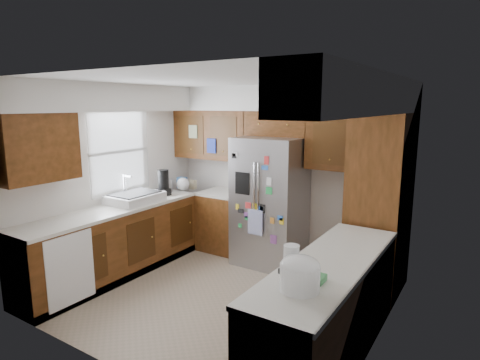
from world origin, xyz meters
name	(u,v)px	position (x,y,z in m)	size (l,w,h in m)	color
floor	(221,295)	(0.00, 0.00, 0.00)	(3.60, 3.60, 0.00)	tan
room_shell	(230,140)	(-0.11, 0.36, 1.82)	(3.64, 3.24, 2.52)	silver
left_counter_run	(140,240)	(-1.36, 0.03, 0.43)	(1.36, 3.20, 0.92)	#3E250B
right_counter_run	(328,315)	(1.50, -0.47, 0.42)	(0.63, 2.25, 0.92)	#3E250B
pantry	(379,204)	(1.50, 1.15, 1.07)	(0.60, 0.90, 2.15)	#3E250B
fridge	(270,202)	(0.00, 1.20, 0.90)	(0.90, 0.79, 1.80)	#96969A
bridge_cabinet	(279,124)	(0.00, 1.43, 1.98)	(0.96, 0.34, 0.35)	#3E250B
fridge_top_items	(278,102)	(-0.02, 1.43, 2.27)	(0.78, 0.28, 0.27)	#2633B0
sink_assembly	(135,198)	(-1.50, 0.10, 0.99)	(0.52, 0.70, 0.37)	white
left_counter_clutter	(173,184)	(-1.49, 0.86, 1.05)	(0.30, 0.83, 0.38)	black
rice_cooker	(300,273)	(1.50, -1.12, 1.05)	(0.30, 0.29, 0.26)	white
paper_towel	(291,262)	(1.37, -0.99, 1.06)	(0.12, 0.12, 0.27)	white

